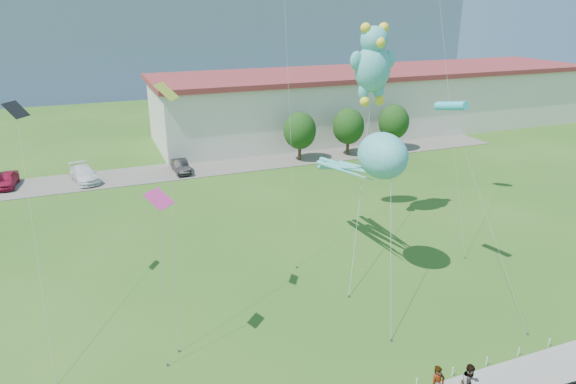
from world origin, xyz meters
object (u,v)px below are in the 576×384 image
(parked_car_red, at_px, (7,180))
(octopus_kite, at_px, (371,162))
(pedestrian_right, at_px, (469,384))
(warehouse, at_px, (379,100))
(teddy_bear_kite, at_px, (373,62))
(parked_car_white, at_px, (84,174))
(parked_car_black, at_px, (181,166))

(parked_car_red, xyz_separation_m, octopus_kite, (23.94, -26.23, 6.47))
(pedestrian_right, height_order, octopus_kite, octopus_kite)
(warehouse, distance_m, pedestrian_right, 52.61)
(pedestrian_right, bearing_deg, teddy_bear_kite, 76.06)
(parked_car_white, distance_m, teddy_bear_kite, 30.27)
(warehouse, height_order, octopus_kite, octopus_kite)
(warehouse, bearing_deg, parked_car_red, -169.96)
(parked_car_white, relative_size, octopus_kite, 0.38)
(parked_car_black, bearing_deg, parked_car_white, 174.69)
(parked_car_red, height_order, octopus_kite, octopus_kite)
(parked_car_white, distance_m, parked_car_black, 9.35)
(pedestrian_right, distance_m, teddy_bear_kite, 23.02)
(parked_car_black, height_order, octopus_kite, octopus_kite)
(pedestrian_right, xyz_separation_m, parked_car_white, (-14.96, 37.94, -0.25))
(parked_car_black, distance_m, teddy_bear_kite, 24.43)
(parked_car_red, bearing_deg, warehouse, 15.47)
(pedestrian_right, bearing_deg, warehouse, 66.00)
(parked_car_black, bearing_deg, teddy_bear_kite, -59.56)
(octopus_kite, bearing_deg, parked_car_black, 107.43)
(parked_car_black, xyz_separation_m, teddy_bear_kite, (11.32, -18.17, 11.78))
(warehouse, distance_m, parked_car_black, 30.90)
(parked_car_red, bearing_deg, teddy_bear_kite, -30.27)
(warehouse, height_order, parked_car_red, warehouse)
(parked_car_red, xyz_separation_m, parked_car_white, (6.88, -0.99, 0.04))
(parked_car_red, bearing_deg, octopus_kite, -42.19)
(pedestrian_right, relative_size, parked_car_black, 0.48)
(parked_car_red, distance_m, octopus_kite, 36.10)
(octopus_kite, xyz_separation_m, teddy_bear_kite, (3.59, 6.45, 5.26))
(warehouse, relative_size, teddy_bear_kite, 4.00)
(parked_car_white, bearing_deg, teddy_bear_kite, -54.67)
(parked_car_white, xyz_separation_m, parked_car_black, (9.33, -0.62, -0.09))
(parked_car_black, bearing_deg, parked_car_red, 172.85)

